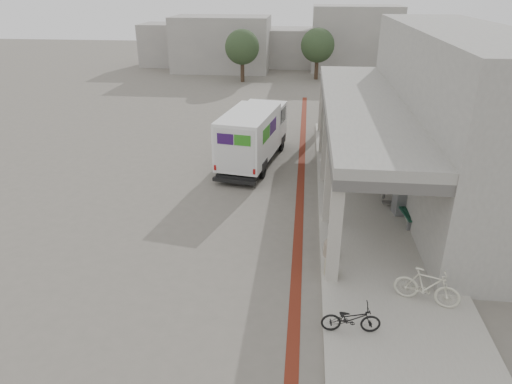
# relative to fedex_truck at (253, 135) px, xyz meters

# --- Properties ---
(ground) EXTENTS (120.00, 120.00, 0.00)m
(ground) POSITION_rel_fedex_truck_xyz_m (1.52, -6.62, -1.55)
(ground) COLOR #666157
(ground) RESTS_ON ground
(bike_lane_stripe) EXTENTS (0.35, 40.00, 0.01)m
(bike_lane_stripe) POSITION_rel_fedex_truck_xyz_m (2.52, -4.62, -1.55)
(bike_lane_stripe) COLOR maroon
(bike_lane_stripe) RESTS_ON ground
(sidewalk) EXTENTS (4.40, 28.00, 0.12)m
(sidewalk) POSITION_rel_fedex_truck_xyz_m (5.52, -6.62, -1.49)
(sidewalk) COLOR #9F9A8E
(sidewalk) RESTS_ON ground
(transit_building) EXTENTS (7.60, 17.00, 7.00)m
(transit_building) POSITION_rel_fedex_truck_xyz_m (8.35, -2.12, 1.85)
(transit_building) COLOR gray
(transit_building) RESTS_ON ground
(distant_backdrop) EXTENTS (28.00, 10.00, 6.50)m
(distant_backdrop) POSITION_rel_fedex_truck_xyz_m (-1.32, 29.26, 1.15)
(distant_backdrop) COLOR gray
(distant_backdrop) RESTS_ON ground
(tree_left) EXTENTS (3.20, 3.20, 4.80)m
(tree_left) POSITION_rel_fedex_truck_xyz_m (-3.48, 21.38, 1.63)
(tree_left) COLOR #38281C
(tree_left) RESTS_ON ground
(tree_mid) EXTENTS (3.20, 3.20, 4.80)m
(tree_mid) POSITION_rel_fedex_truck_xyz_m (3.52, 23.38, 1.63)
(tree_mid) COLOR #38281C
(tree_mid) RESTS_ON ground
(tree_right) EXTENTS (3.20, 3.20, 4.80)m
(tree_right) POSITION_rel_fedex_truck_xyz_m (11.52, 22.38, 1.63)
(tree_right) COLOR #38281C
(tree_right) RESTS_ON ground
(fedex_truck) EXTENTS (3.16, 7.07, 2.91)m
(fedex_truck) POSITION_rel_fedex_truck_xyz_m (0.00, 0.00, 0.00)
(fedex_truck) COLOR black
(fedex_truck) RESTS_ON ground
(bench) EXTENTS (0.68, 1.97, 0.45)m
(bench) POSITION_rel_fedex_truck_xyz_m (6.68, -5.88, -1.11)
(bench) COLOR slate
(bench) RESTS_ON sidewalk
(bollard_near) EXTENTS (0.45, 0.45, 0.68)m
(bollard_near) POSITION_rel_fedex_truck_xyz_m (3.62, -9.91, -1.09)
(bollard_near) COLOR #9D9577
(bollard_near) RESTS_ON sidewalk
(bollard_far) EXTENTS (0.44, 0.44, 0.67)m
(bollard_far) POSITION_rel_fedex_truck_xyz_m (3.62, -8.81, -1.10)
(bollard_far) COLOR gray
(bollard_far) RESTS_ON sidewalk
(utility_cabinet) EXTENTS (0.53, 0.65, 0.99)m
(utility_cabinet) POSITION_rel_fedex_truck_xyz_m (6.52, -5.31, -0.94)
(utility_cabinet) COLOR gray
(utility_cabinet) RESTS_ON sidewalk
(bicycle_black) EXTENTS (1.61, 0.65, 0.83)m
(bicycle_black) POSITION_rel_fedex_truck_xyz_m (4.02, -12.51, -1.02)
(bicycle_black) COLOR black
(bicycle_black) RESTS_ON sidewalk
(bicycle_cream) EXTENTS (1.94, 1.13, 1.12)m
(bicycle_cream) POSITION_rel_fedex_truck_xyz_m (6.29, -11.05, -0.87)
(bicycle_cream) COLOR beige
(bicycle_cream) RESTS_ON sidewalk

